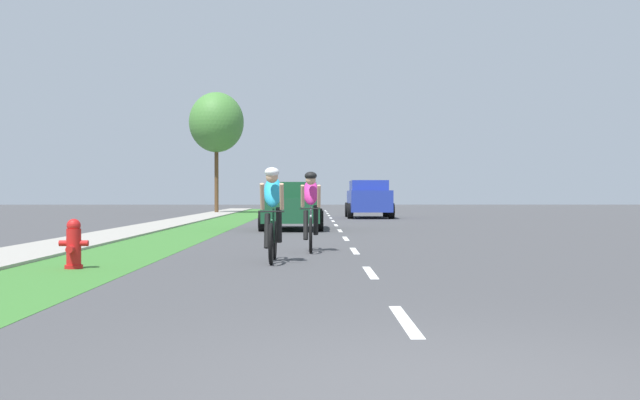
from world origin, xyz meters
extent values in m
plane|color=#424244|center=(0.00, 20.00, 0.00)|extent=(120.00, 120.00, 0.00)
cube|color=#38722D|center=(-4.48, 20.00, 0.00)|extent=(2.01, 70.00, 0.01)
cube|color=#9E998E|center=(-6.34, 20.00, 0.00)|extent=(1.70, 70.00, 0.10)
cube|color=white|center=(0.00, 2.46, 0.00)|extent=(0.12, 1.80, 0.01)
cube|color=white|center=(0.00, 6.77, 0.00)|extent=(0.12, 1.80, 0.01)
cube|color=white|center=(0.00, 11.08, 0.00)|extent=(0.12, 1.80, 0.01)
cube|color=white|center=(0.00, 15.38, 0.00)|extent=(0.12, 1.80, 0.01)
cube|color=white|center=(0.00, 19.69, 0.00)|extent=(0.12, 1.80, 0.01)
cube|color=white|center=(0.00, 24.00, 0.00)|extent=(0.12, 1.80, 0.01)
cube|color=white|center=(0.00, 28.31, 0.00)|extent=(0.12, 1.80, 0.01)
cube|color=white|center=(0.00, 32.62, 0.00)|extent=(0.12, 1.80, 0.01)
cube|color=white|center=(0.00, 36.92, 0.00)|extent=(0.12, 1.80, 0.01)
cube|color=white|center=(0.00, 41.23, 0.00)|extent=(0.12, 1.80, 0.01)
cube|color=white|center=(0.00, 45.54, 0.00)|extent=(0.12, 1.80, 0.01)
cube|color=white|center=(0.00, 49.85, 0.00)|extent=(0.12, 1.80, 0.01)
cylinder|color=red|center=(-4.48, 7.40, 0.03)|extent=(0.28, 0.28, 0.06)
cylinder|color=red|center=(-4.48, 7.40, 0.34)|extent=(0.22, 0.22, 0.55)
sphere|color=red|center=(-4.48, 7.40, 0.66)|extent=(0.21, 0.21, 0.21)
cylinder|color=red|center=(-4.64, 7.40, 0.39)|extent=(0.12, 0.09, 0.09)
cylinder|color=red|center=(-4.32, 7.40, 0.39)|extent=(0.12, 0.09, 0.09)
cylinder|color=red|center=(-4.48, 7.23, 0.31)|extent=(0.11, 0.14, 0.11)
torus|color=black|center=(-1.50, 9.06, 0.34)|extent=(0.06, 0.68, 0.68)
torus|color=black|center=(-1.50, 8.02, 0.34)|extent=(0.06, 0.68, 0.68)
cylinder|color=#194C2D|center=(-1.50, 8.44, 0.52)|extent=(0.04, 0.59, 0.43)
cylinder|color=#194C2D|center=(-1.50, 8.72, 0.62)|extent=(0.04, 0.04, 0.55)
cylinder|color=#194C2D|center=(-1.50, 8.49, 0.85)|extent=(0.03, 0.55, 0.03)
cylinder|color=black|center=(-1.50, 8.04, 0.86)|extent=(0.42, 0.02, 0.02)
ellipsoid|color=#26A5CC|center=(-1.50, 8.56, 1.18)|extent=(0.30, 0.54, 0.63)
sphere|color=tan|center=(-1.50, 8.28, 1.42)|extent=(0.20, 0.20, 0.20)
ellipsoid|color=white|center=(-1.50, 8.28, 1.50)|extent=(0.24, 0.28, 0.16)
cylinder|color=tan|center=(-1.66, 8.28, 1.10)|extent=(0.07, 0.26, 0.45)
cylinder|color=tan|center=(-1.34, 8.28, 1.10)|extent=(0.07, 0.26, 0.45)
cylinder|color=black|center=(-1.60, 8.64, 0.52)|extent=(0.10, 0.30, 0.60)
cylinder|color=black|center=(-1.40, 8.59, 0.62)|extent=(0.10, 0.25, 0.61)
torus|color=black|center=(-0.88, 11.52, 0.34)|extent=(0.06, 0.68, 0.68)
torus|color=black|center=(-0.88, 10.48, 0.34)|extent=(0.06, 0.68, 0.68)
cylinder|color=#A5A8AD|center=(-0.88, 10.90, 0.52)|extent=(0.04, 0.59, 0.43)
cylinder|color=#A5A8AD|center=(-0.88, 11.18, 0.62)|extent=(0.04, 0.04, 0.55)
cylinder|color=#A5A8AD|center=(-0.88, 10.95, 0.85)|extent=(0.03, 0.55, 0.03)
cylinder|color=black|center=(-0.88, 10.50, 0.86)|extent=(0.42, 0.02, 0.02)
ellipsoid|color=#CC2D8C|center=(-0.88, 11.02, 1.18)|extent=(0.30, 0.54, 0.63)
sphere|color=tan|center=(-0.88, 10.74, 1.42)|extent=(0.20, 0.20, 0.20)
ellipsoid|color=black|center=(-0.88, 10.74, 1.50)|extent=(0.24, 0.28, 0.16)
cylinder|color=tan|center=(-1.04, 10.74, 1.10)|extent=(0.07, 0.26, 0.45)
cylinder|color=tan|center=(-0.72, 10.74, 1.10)|extent=(0.07, 0.26, 0.45)
cylinder|color=black|center=(-0.98, 11.10, 0.52)|extent=(0.10, 0.30, 0.60)
cylinder|color=black|center=(-0.78, 11.05, 0.62)|extent=(0.10, 0.25, 0.61)
cube|color=#194C2D|center=(-1.51, 20.68, 0.64)|extent=(1.76, 4.30, 0.76)
cube|color=#194C2D|center=(-1.51, 20.83, 1.26)|extent=(1.55, 2.24, 0.52)
cube|color=#1E2833|center=(-1.51, 19.86, 1.24)|extent=(1.44, 0.08, 0.44)
cylinder|color=black|center=(-2.39, 19.35, 0.32)|extent=(0.22, 0.64, 0.64)
cylinder|color=black|center=(-0.63, 19.35, 0.32)|extent=(0.22, 0.64, 0.64)
cylinder|color=black|center=(-2.39, 22.01, 0.32)|extent=(0.22, 0.64, 0.64)
cylinder|color=black|center=(-0.63, 22.01, 0.32)|extent=(0.22, 0.64, 0.64)
cube|color=#23389E|center=(1.83, 32.91, 0.81)|extent=(1.90, 4.70, 1.00)
cube|color=#23389E|center=(1.83, 33.11, 1.53)|extent=(1.71, 2.91, 0.52)
cube|color=#1E2833|center=(1.83, 31.86, 1.41)|extent=(1.56, 0.08, 0.44)
cylinder|color=black|center=(0.88, 31.50, 0.36)|extent=(0.25, 0.72, 0.72)
cylinder|color=black|center=(2.78, 31.50, 0.36)|extent=(0.25, 0.72, 0.72)
cylinder|color=black|center=(0.88, 34.32, 0.36)|extent=(0.25, 0.72, 0.72)
cylinder|color=black|center=(2.78, 34.32, 0.36)|extent=(0.25, 0.72, 0.72)
cylinder|color=brown|center=(-6.66, 42.49, 2.08)|extent=(0.24, 0.24, 4.15)
ellipsoid|color=#478438|center=(-6.66, 42.49, 5.46)|extent=(3.28, 3.28, 3.61)
camera|label=1|loc=(-0.82, -4.54, 1.14)|focal=43.88mm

